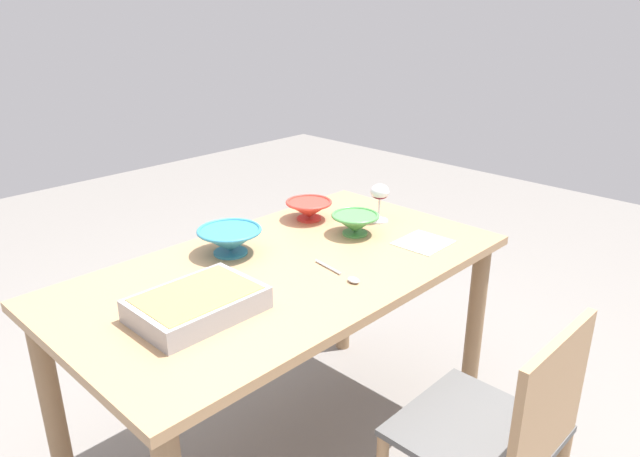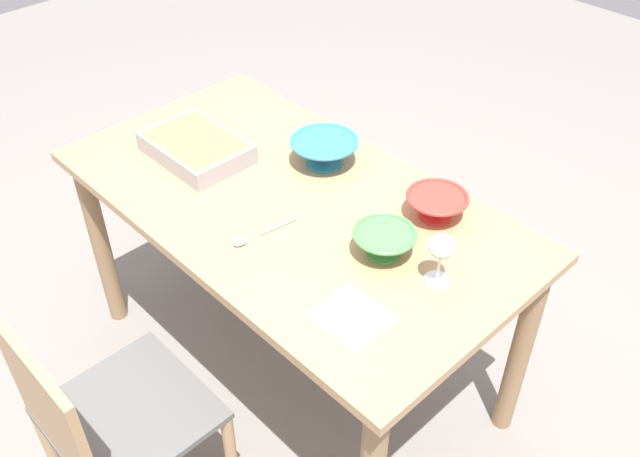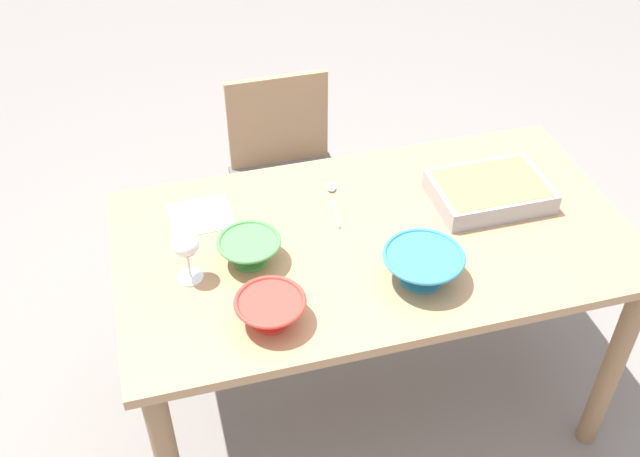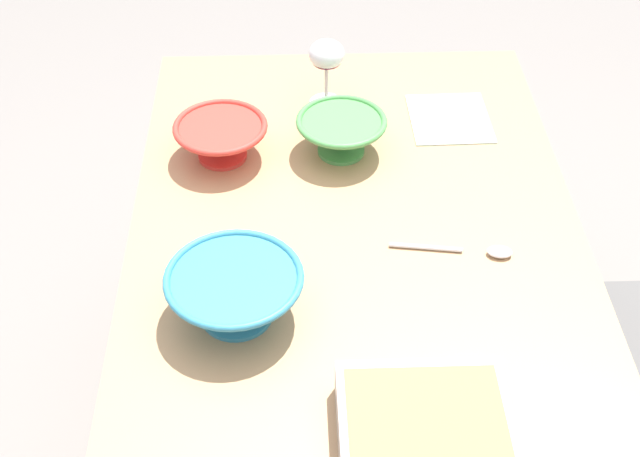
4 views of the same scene
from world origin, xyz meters
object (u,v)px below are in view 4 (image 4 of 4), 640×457
object	(u,v)px
wine_glass	(327,59)
mixing_bowl	(221,138)
napkin	(450,119)
dining_table	(360,329)
serving_bowl	(341,133)
serving_spoon	(477,250)
small_bowl	(235,293)

from	to	relation	value
wine_glass	mixing_bowl	distance (m)	0.28
wine_glass	napkin	bearing A→B (deg)	75.92
dining_table	serving_bowl	xyz separation A→B (m)	(-0.37, -0.02, 0.16)
napkin	serving_spoon	bearing A→B (deg)	-1.62
mixing_bowl	small_bowl	xyz separation A→B (m)	(0.43, 0.04, 0.01)
dining_table	serving_bowl	distance (m)	0.40
serving_bowl	mixing_bowl	bearing A→B (deg)	-88.10
napkin	wine_glass	bearing A→B (deg)	-104.08
napkin	small_bowl	bearing A→B (deg)	-38.15
serving_spoon	napkin	distance (m)	0.41
serving_spoon	wine_glass	bearing A→B (deg)	-152.65
dining_table	mixing_bowl	xyz separation A→B (m)	(-0.36, -0.25, 0.16)
mixing_bowl	small_bowl	world-z (taller)	small_bowl
wine_glass	small_bowl	distance (m)	0.63
mixing_bowl	serving_bowl	distance (m)	0.23
mixing_bowl	serving_bowl	xyz separation A→B (m)	(-0.01, 0.23, 0.00)
wine_glass	serving_bowl	bearing A→B (deg)	7.59
mixing_bowl	napkin	world-z (taller)	mixing_bowl
small_bowl	wine_glass	bearing A→B (deg)	164.42
serving_bowl	wine_glass	bearing A→B (deg)	-172.41
dining_table	napkin	bearing A→B (deg)	155.44
wine_glass	napkin	world-z (taller)	wine_glass
serving_spoon	small_bowl	bearing A→B (deg)	-72.26
mixing_bowl	napkin	xyz separation A→B (m)	(-0.11, 0.47, -0.04)
mixing_bowl	small_bowl	size ratio (longest dim) A/B	0.83
serving_bowl	serving_spoon	bearing A→B (deg)	36.26
serving_bowl	napkin	distance (m)	0.26
serving_bowl	napkin	xyz separation A→B (m)	(-0.11, 0.23, -0.04)
dining_table	napkin	size ratio (longest dim) A/B	8.20
serving_bowl	dining_table	bearing A→B (deg)	2.45
small_bowl	napkin	xyz separation A→B (m)	(-0.54, 0.42, -0.05)
dining_table	mixing_bowl	bearing A→B (deg)	-145.26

